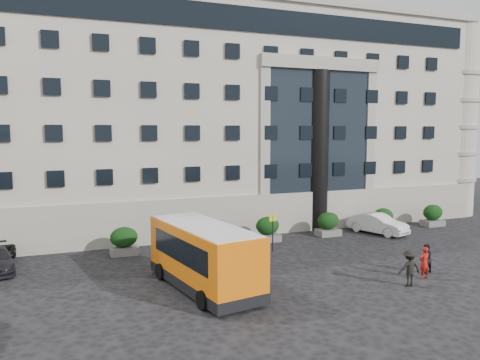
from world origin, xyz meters
The scene contains 16 objects.
ground centered at (0.00, 0.00, 0.00)m, with size 120.00×120.00×0.00m, color black.
civic_building centered at (6.00, 22.00, 9.00)m, with size 44.00×24.00×18.00m, color #A49C91.
entrance_column centered at (12.00, 10.30, 6.50)m, with size 1.80×1.80×13.00m, color black.
hedge_a centered at (-4.00, 7.80, 0.93)m, with size 1.80×1.26×1.84m.
hedge_b centered at (1.20, 7.80, 0.93)m, with size 1.80×1.26×1.84m.
hedge_c centered at (6.40, 7.80, 0.93)m, with size 1.80×1.26×1.84m.
hedge_d centered at (11.60, 7.80, 0.93)m, with size 1.80×1.26×1.84m.
hedge_e centered at (16.80, 7.80, 0.93)m, with size 1.80×1.26×1.84m.
hedge_f centered at (22.00, 7.80, 0.93)m, with size 1.80×1.26×1.84m.
bus_stop_sign centered at (5.50, 5.00, 1.73)m, with size 0.50×0.08×2.52m.
minibus centered at (-1.02, -0.52, 1.84)m, with size 4.15×8.39×3.35m.
parked_car_d centered at (-11.50, 10.97, 0.64)m, with size 2.13×4.63×1.29m, color black.
white_taxi centered at (15.66, 7.00, 0.80)m, with size 1.69×4.83×1.59m, color silver.
pedestrian_a centered at (10.80, -3.37, 0.90)m, with size 0.65×0.43×1.79m, color #A71610.
pedestrian_b centered at (11.67, -2.54, 0.84)m, with size 0.81×0.63×1.67m, color black.
pedestrian_c centered at (9.20, -4.02, 0.96)m, with size 1.24×0.71×1.92m, color black.
Camera 1 is at (-7.79, -23.14, 8.16)m, focal length 35.00 mm.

